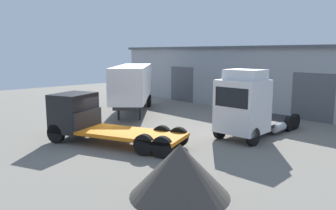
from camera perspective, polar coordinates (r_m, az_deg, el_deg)
ground_plane at (r=20.61m, az=-11.65°, el=-5.39°), size 60.00×60.00×0.00m
warehouse_building at (r=33.82m, az=16.57°, el=4.96°), size 31.50×10.13×5.65m
tractor_unit_white at (r=19.93m, az=13.64°, el=-0.25°), size 2.87×6.81×4.14m
container_trailer_blue at (r=27.59m, az=-6.12°, el=3.82°), size 8.98×8.68×4.01m
flatbed_truck_black at (r=19.30m, az=-13.24°, el=-2.41°), size 8.14×5.26×2.75m
gravel_pile at (r=11.95m, az=2.08°, el=-11.25°), size 3.65×3.65×1.92m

